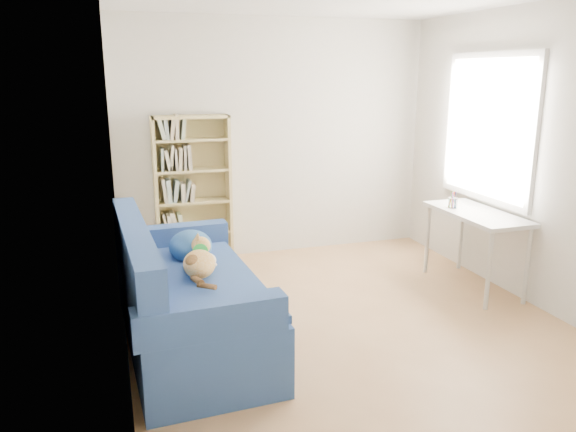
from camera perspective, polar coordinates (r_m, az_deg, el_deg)
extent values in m
plane|color=#AA7A4D|center=(4.81, 5.70, -10.54)|extent=(4.00, 4.00, 0.00)
cube|color=silver|center=(6.28, -1.30, 7.82)|extent=(3.50, 0.04, 2.60)
cube|color=silver|center=(2.75, 23.07, -1.96)|extent=(3.50, 0.04, 2.60)
cube|color=silver|center=(4.05, -17.24, 3.50)|extent=(0.04, 4.00, 2.60)
cube|color=silver|center=(5.36, 23.57, 5.49)|extent=(0.04, 4.00, 2.60)
cube|color=white|center=(5.80, 19.86, 8.41)|extent=(0.01, 1.20, 1.30)
cube|color=navy|center=(4.37, -9.78, -9.78)|extent=(1.01, 2.00, 0.49)
cube|color=navy|center=(4.17, -15.18, -4.16)|extent=(0.26, 1.96, 0.48)
cube|color=navy|center=(5.09, -11.39, -2.13)|extent=(0.93, 0.22, 0.22)
cube|color=navy|center=(3.42, -7.85, -10.30)|extent=(0.93, 0.22, 0.22)
cube|color=navy|center=(4.27, -9.66, -6.49)|extent=(0.99, 1.84, 0.05)
ellipsoid|color=#2B568A|center=(4.72, -9.86, -3.04)|extent=(0.35, 0.39, 0.26)
ellipsoid|color=#B06414|center=(4.27, -9.01, -4.81)|extent=(0.30, 0.47, 0.18)
ellipsoid|color=silver|center=(4.41, -8.44, -4.48)|extent=(0.17, 0.21, 0.11)
ellipsoid|color=#3D2410|center=(4.21, -9.34, -4.54)|extent=(0.17, 0.24, 0.09)
sphere|color=#B06414|center=(4.56, -9.39, -3.04)|extent=(0.16, 0.16, 0.16)
cone|color=#B06414|center=(4.57, -9.76, -2.05)|extent=(0.07, 0.07, 0.08)
cone|color=#B06414|center=(4.50, -9.62, -2.30)|extent=(0.07, 0.07, 0.08)
cylinder|color=green|center=(4.49, -9.29, -3.59)|extent=(0.13, 0.06, 0.12)
cylinder|color=#3D2410|center=(4.05, -8.72, -6.46)|extent=(0.08, 0.18, 0.06)
cube|color=tan|center=(5.98, -13.25, 2.21)|extent=(0.03, 0.25, 1.59)
cube|color=tan|center=(6.09, -6.05, 2.72)|extent=(0.03, 0.25, 1.59)
cube|color=tan|center=(5.91, -9.94, 9.90)|extent=(0.80, 0.25, 0.03)
cube|color=tan|center=(6.23, -9.32, -4.57)|extent=(0.80, 0.25, 0.03)
cube|color=tan|center=(6.13, -9.78, 2.68)|extent=(0.80, 0.02, 1.59)
cube|color=white|center=(5.56, 18.63, 0.20)|extent=(0.50, 1.09, 0.04)
cylinder|color=silver|center=(6.15, 17.16, -1.96)|extent=(0.04, 0.04, 0.71)
cylinder|color=silver|center=(5.41, 23.13, -4.73)|extent=(0.04, 0.04, 0.71)
cylinder|color=silver|center=(5.94, 13.97, -2.32)|extent=(0.04, 0.04, 0.71)
cylinder|color=silver|center=(5.16, 19.72, -5.29)|extent=(0.04, 0.04, 0.71)
cylinder|color=white|center=(5.64, 16.39, 1.30)|extent=(0.09, 0.09, 0.10)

